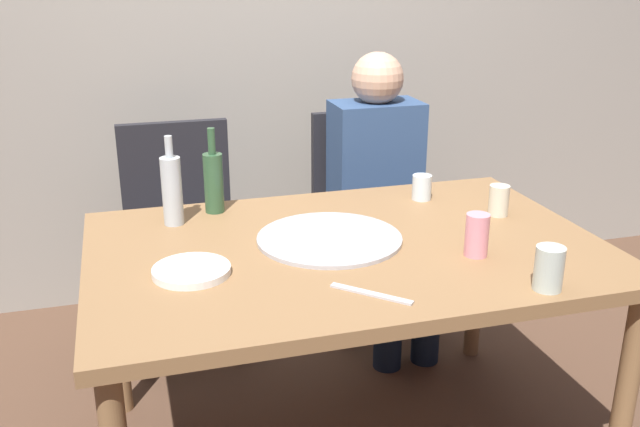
{
  "coord_description": "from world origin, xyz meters",
  "views": [
    {
      "loc": [
        -0.61,
        -1.8,
        1.5
      ],
      "look_at": [
        -0.04,
        0.14,
        0.77
      ],
      "focal_mm": 39.46,
      "sensor_mm": 36.0,
      "label": 1
    }
  ],
  "objects_px": {
    "wine_bottle": "(214,181)",
    "plate_stack": "(192,271)",
    "tumbler_near": "(549,268)",
    "soda_can": "(477,235)",
    "chair_right": "(369,205)",
    "pizza_tray": "(329,238)",
    "tumbler_far": "(499,200)",
    "dining_table": "(347,267)",
    "wine_glass": "(422,187)",
    "beer_bottle": "(172,189)",
    "guest_in_sweater": "(383,186)",
    "chair_left": "(181,223)",
    "table_knife": "(371,294)"
  },
  "relations": [
    {
      "from": "wine_bottle",
      "to": "plate_stack",
      "type": "height_order",
      "value": "wine_bottle"
    },
    {
      "from": "tumbler_near",
      "to": "soda_can",
      "type": "height_order",
      "value": "soda_can"
    },
    {
      "from": "wine_bottle",
      "to": "chair_right",
      "type": "relative_size",
      "value": 0.31
    },
    {
      "from": "pizza_tray",
      "to": "tumbler_near",
      "type": "xyz_separation_m",
      "value": [
        0.43,
        -0.47,
        0.05
      ]
    },
    {
      "from": "tumbler_far",
      "to": "chair_right",
      "type": "relative_size",
      "value": 0.11
    },
    {
      "from": "tumbler_near",
      "to": "plate_stack",
      "type": "relative_size",
      "value": 0.55
    },
    {
      "from": "dining_table",
      "to": "tumbler_far",
      "type": "xyz_separation_m",
      "value": [
        0.55,
        0.1,
        0.12
      ]
    },
    {
      "from": "wine_glass",
      "to": "beer_bottle",
      "type": "bearing_deg",
      "value": -179.52
    },
    {
      "from": "soda_can",
      "to": "guest_in_sweater",
      "type": "distance_m",
      "value": 0.93
    },
    {
      "from": "chair_left",
      "to": "chair_right",
      "type": "distance_m",
      "value": 0.8
    },
    {
      "from": "chair_right",
      "to": "soda_can",
      "type": "bearing_deg",
      "value": 85.95
    },
    {
      "from": "tumbler_near",
      "to": "wine_bottle",
      "type": "bearing_deg",
      "value": 131.42
    },
    {
      "from": "plate_stack",
      "to": "wine_bottle",
      "type": "bearing_deg",
      "value": 74.68
    },
    {
      "from": "dining_table",
      "to": "wine_glass",
      "type": "distance_m",
      "value": 0.51
    },
    {
      "from": "tumbler_far",
      "to": "table_knife",
      "type": "bearing_deg",
      "value": -143.96
    },
    {
      "from": "dining_table",
      "to": "guest_in_sweater",
      "type": "relative_size",
      "value": 1.27
    },
    {
      "from": "tumbler_far",
      "to": "guest_in_sweater",
      "type": "height_order",
      "value": "guest_in_sweater"
    },
    {
      "from": "chair_left",
      "to": "dining_table",
      "type": "bearing_deg",
      "value": 114.49
    },
    {
      "from": "dining_table",
      "to": "plate_stack",
      "type": "xyz_separation_m",
      "value": [
        -0.46,
        -0.08,
        0.08
      ]
    },
    {
      "from": "tumbler_far",
      "to": "plate_stack",
      "type": "distance_m",
      "value": 1.03
    },
    {
      "from": "wine_glass",
      "to": "guest_in_sweater",
      "type": "bearing_deg",
      "value": 87.26
    },
    {
      "from": "soda_can",
      "to": "tumbler_far",
      "type": "bearing_deg",
      "value": 50.74
    },
    {
      "from": "dining_table",
      "to": "tumbler_far",
      "type": "bearing_deg",
      "value": 10.73
    },
    {
      "from": "wine_bottle",
      "to": "wine_glass",
      "type": "bearing_deg",
      "value": -5.82
    },
    {
      "from": "wine_bottle",
      "to": "guest_in_sweater",
      "type": "distance_m",
      "value": 0.83
    },
    {
      "from": "wine_glass",
      "to": "plate_stack",
      "type": "bearing_deg",
      "value": -154.19
    },
    {
      "from": "plate_stack",
      "to": "chair_right",
      "type": "relative_size",
      "value": 0.23
    },
    {
      "from": "pizza_tray",
      "to": "table_knife",
      "type": "relative_size",
      "value": 1.96
    },
    {
      "from": "soda_can",
      "to": "guest_in_sweater",
      "type": "xyz_separation_m",
      "value": [
        0.08,
        0.92,
        -0.14
      ]
    },
    {
      "from": "beer_bottle",
      "to": "chair_left",
      "type": "distance_m",
      "value": 0.67
    },
    {
      "from": "wine_bottle",
      "to": "tumbler_near",
      "type": "bearing_deg",
      "value": -48.58
    },
    {
      "from": "wine_glass",
      "to": "guest_in_sweater",
      "type": "distance_m",
      "value": 0.44
    },
    {
      "from": "table_knife",
      "to": "chair_right",
      "type": "relative_size",
      "value": 0.24
    },
    {
      "from": "wine_bottle",
      "to": "chair_right",
      "type": "height_order",
      "value": "wine_bottle"
    },
    {
      "from": "tumbler_far",
      "to": "wine_glass",
      "type": "relative_size",
      "value": 1.15
    },
    {
      "from": "table_knife",
      "to": "beer_bottle",
      "type": "bearing_deg",
      "value": -12.0
    },
    {
      "from": "wine_bottle",
      "to": "dining_table",
      "type": "bearing_deg",
      "value": -50.1
    },
    {
      "from": "pizza_tray",
      "to": "soda_can",
      "type": "xyz_separation_m",
      "value": [
        0.36,
        -0.22,
        0.06
      ]
    },
    {
      "from": "dining_table",
      "to": "wine_glass",
      "type": "relative_size",
      "value": 17.19
    },
    {
      "from": "plate_stack",
      "to": "guest_in_sweater",
      "type": "bearing_deg",
      "value": 43.87
    },
    {
      "from": "soda_can",
      "to": "beer_bottle",
      "type": "bearing_deg",
      "value": 148.18
    },
    {
      "from": "dining_table",
      "to": "plate_stack",
      "type": "distance_m",
      "value": 0.47
    },
    {
      "from": "plate_stack",
      "to": "beer_bottle",
      "type": "bearing_deg",
      "value": 91.34
    },
    {
      "from": "table_knife",
      "to": "chair_left",
      "type": "distance_m",
      "value": 1.29
    },
    {
      "from": "tumbler_far",
      "to": "soda_can",
      "type": "relative_size",
      "value": 0.82
    },
    {
      "from": "pizza_tray",
      "to": "tumbler_far",
      "type": "bearing_deg",
      "value": 5.8
    },
    {
      "from": "dining_table",
      "to": "chair_left",
      "type": "xyz_separation_m",
      "value": [
        -0.41,
        0.89,
        -0.14
      ]
    },
    {
      "from": "wine_glass",
      "to": "chair_right",
      "type": "xyz_separation_m",
      "value": [
        0.02,
        0.57,
        -0.25
      ]
    },
    {
      "from": "beer_bottle",
      "to": "chair_right",
      "type": "bearing_deg",
      "value": 33.7
    },
    {
      "from": "wine_bottle",
      "to": "plate_stack",
      "type": "bearing_deg",
      "value": -105.32
    }
  ]
}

